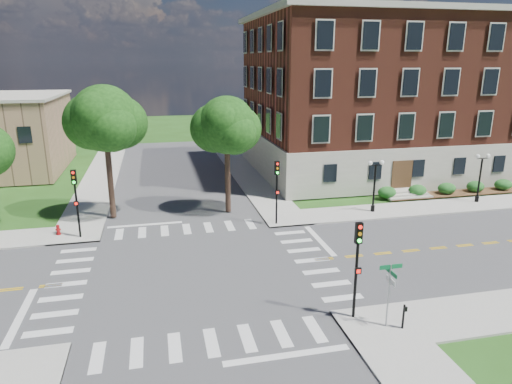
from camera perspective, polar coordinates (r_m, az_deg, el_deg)
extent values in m
plane|color=#234814|center=(27.47, -7.51, -9.85)|extent=(160.00, 160.00, 0.00)
cube|color=#3D3D3F|center=(27.47, -7.51, -9.84)|extent=(90.00, 12.00, 0.01)
cube|color=#3D3D3F|center=(27.47, -7.51, -9.84)|extent=(12.00, 90.00, 0.01)
cube|color=#9E9B93|center=(42.56, 23.87, -1.54)|extent=(34.00, 3.50, 0.12)
cube|color=#9E9B93|center=(50.05, -1.14, 2.37)|extent=(3.50, 34.00, 0.12)
cube|color=#9E9B93|center=(49.46, -19.03, 1.31)|extent=(3.50, 34.00, 0.12)
cube|color=silver|center=(31.97, 7.95, -6.02)|extent=(0.40, 5.50, 0.00)
cube|color=#A7A393|center=(54.24, 16.21, 5.15)|extent=(30.00, 20.00, 4.20)
cube|color=maroon|center=(53.38, 16.90, 13.60)|extent=(29.55, 19.70, 11.80)
cube|color=#A7A393|center=(53.53, 17.46, 20.17)|extent=(30.60, 20.60, 0.50)
cube|color=#472D19|center=(43.85, 17.76, 1.98)|extent=(2.00, 0.10, 2.80)
cylinder|color=#2F2217|center=(36.91, -17.70, 0.86)|extent=(0.44, 0.44, 5.22)
sphere|color=#12350E|center=(35.97, -18.40, 8.72)|extent=(4.97, 4.97, 4.97)
cylinder|color=#2F2217|center=(36.63, -3.55, 1.14)|extent=(0.44, 0.44, 4.78)
sphere|color=#12350E|center=(35.71, -3.68, 8.35)|extent=(4.49, 4.49, 4.49)
cylinder|color=black|center=(22.29, 12.33, -10.79)|extent=(0.14, 0.14, 3.80)
cube|color=black|center=(21.33, 12.72, -5.02)|extent=(0.33, 0.23, 1.00)
cylinder|color=red|center=(21.10, 12.92, -4.31)|extent=(0.18, 0.06, 0.18)
cylinder|color=orange|center=(21.22, 12.87, -5.14)|extent=(0.18, 0.06, 0.18)
cylinder|color=#19E533|center=(21.34, 12.81, -5.97)|extent=(0.18, 0.06, 0.18)
cube|color=black|center=(21.88, 12.63, -9.59)|extent=(0.30, 0.13, 0.30)
cylinder|color=black|center=(33.93, 2.59, -0.93)|extent=(0.14, 0.14, 3.80)
cube|color=black|center=(33.31, 2.64, 3.02)|extent=(0.36, 0.28, 1.00)
cylinder|color=red|center=(33.11, 2.71, 3.53)|extent=(0.19, 0.09, 0.18)
cylinder|color=orange|center=(33.19, 2.70, 2.97)|extent=(0.19, 0.09, 0.18)
cylinder|color=#19E533|center=(33.26, 2.69, 2.42)|extent=(0.19, 0.09, 0.18)
cube|color=black|center=(33.59, 2.68, -0.04)|extent=(0.32, 0.18, 0.30)
cylinder|color=black|center=(33.65, -21.40, -2.22)|extent=(0.14, 0.14, 3.80)
cube|color=black|center=(33.02, -21.82, 1.74)|extent=(0.35, 0.27, 1.00)
cylinder|color=red|center=(32.82, -21.92, 2.25)|extent=(0.19, 0.08, 0.18)
cylinder|color=orange|center=(32.89, -21.86, 1.69)|extent=(0.19, 0.08, 0.18)
cylinder|color=#19E533|center=(32.97, -21.80, 1.13)|extent=(0.19, 0.08, 0.18)
cube|color=black|center=(33.31, -21.55, -1.33)|extent=(0.32, 0.17, 0.30)
cylinder|color=black|center=(38.37, 14.38, -1.98)|extent=(0.32, 0.32, 0.50)
cylinder|color=black|center=(37.90, 14.55, 0.39)|extent=(0.16, 0.16, 3.80)
cube|color=black|center=(37.44, 14.76, 3.26)|extent=(1.00, 0.06, 0.06)
sphere|color=white|center=(37.17, 14.09, 3.54)|extent=(0.36, 0.36, 0.36)
sphere|color=white|center=(37.62, 15.46, 3.59)|extent=(0.36, 0.36, 0.36)
cylinder|color=black|center=(44.06, 25.88, -0.79)|extent=(0.32, 0.32, 0.50)
cylinder|color=black|center=(43.66, 26.14, 1.29)|extent=(0.16, 0.16, 3.80)
cube|color=black|center=(43.26, 26.46, 3.78)|extent=(1.00, 0.06, 0.06)
sphere|color=white|center=(42.91, 25.97, 4.03)|extent=(0.36, 0.36, 0.36)
sphere|color=white|center=(43.53, 27.01, 4.05)|extent=(0.36, 0.36, 0.36)
cylinder|color=gray|center=(22.10, 16.22, -12.36)|extent=(0.07, 0.07, 3.10)
cube|color=#0D6936|center=(21.46, 16.52, -8.95)|extent=(1.10, 0.03, 0.20)
cube|color=#0D6936|center=(21.56, 16.47, -9.55)|extent=(0.03, 1.10, 0.20)
cube|color=silver|center=(21.78, 16.49, -10.60)|extent=(0.03, 0.75, 0.25)
cylinder|color=black|center=(22.60, 17.94, -14.60)|extent=(0.10, 0.10, 1.20)
cube|color=black|center=(22.29, 18.20, -13.74)|extent=(0.14, 0.08, 0.22)
cylinder|color=maroon|center=(35.22, -23.44, -4.83)|extent=(0.32, 0.32, 0.10)
cylinder|color=maroon|center=(35.14, -23.49, -4.45)|extent=(0.22, 0.22, 0.60)
sphere|color=maroon|center=(35.03, -23.55, -3.95)|extent=(0.24, 0.24, 0.24)
cylinder|color=maroon|center=(35.11, -23.50, -4.33)|extent=(0.35, 0.12, 0.12)
cylinder|color=maroon|center=(35.11, -23.50, -4.33)|extent=(0.12, 0.35, 0.12)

